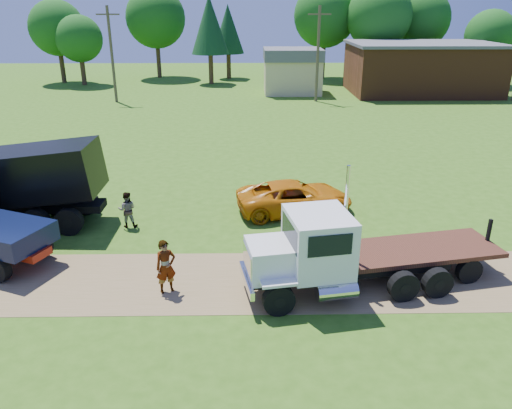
{
  "coord_description": "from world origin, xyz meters",
  "views": [
    {
      "loc": [
        -0.88,
        -15.39,
        9.14
      ],
      "look_at": [
        -0.56,
        3.29,
        1.6
      ],
      "focal_mm": 35.0,
      "sensor_mm": 36.0,
      "label": 1
    }
  ],
  "objects_px": {
    "orange_pickup": "(295,197)",
    "white_semi_tractor": "(320,254)",
    "spectator_a": "(166,267)",
    "flatbed_trailer": "(396,255)",
    "black_dump_truck": "(10,180)"
  },
  "relations": [
    {
      "from": "white_semi_tractor",
      "to": "spectator_a",
      "type": "distance_m",
      "value": 5.17
    },
    {
      "from": "black_dump_truck",
      "to": "flatbed_trailer",
      "type": "xyz_separation_m",
      "value": [
        15.58,
        -4.83,
        -1.24
      ]
    },
    {
      "from": "white_semi_tractor",
      "to": "flatbed_trailer",
      "type": "bearing_deg",
      "value": 10.74
    },
    {
      "from": "flatbed_trailer",
      "to": "spectator_a",
      "type": "distance_m",
      "value": 8.1
    },
    {
      "from": "black_dump_truck",
      "to": "spectator_a",
      "type": "xyz_separation_m",
      "value": [
        7.53,
        -5.77,
        -1.1
      ]
    },
    {
      "from": "flatbed_trailer",
      "to": "spectator_a",
      "type": "height_order",
      "value": "spectator_a"
    },
    {
      "from": "orange_pickup",
      "to": "flatbed_trailer",
      "type": "distance_m",
      "value": 6.72
    },
    {
      "from": "white_semi_tractor",
      "to": "flatbed_trailer",
      "type": "relative_size",
      "value": 0.95
    },
    {
      "from": "orange_pickup",
      "to": "spectator_a",
      "type": "distance_m",
      "value": 8.49
    },
    {
      "from": "flatbed_trailer",
      "to": "white_semi_tractor",
      "type": "bearing_deg",
      "value": -170.21
    },
    {
      "from": "white_semi_tractor",
      "to": "black_dump_truck",
      "type": "bearing_deg",
      "value": 144.91
    },
    {
      "from": "orange_pickup",
      "to": "white_semi_tractor",
      "type": "bearing_deg",
      "value": 171.33
    },
    {
      "from": "white_semi_tractor",
      "to": "spectator_a",
      "type": "height_order",
      "value": "white_semi_tractor"
    },
    {
      "from": "white_semi_tractor",
      "to": "flatbed_trailer",
      "type": "distance_m",
      "value": 3.18
    },
    {
      "from": "spectator_a",
      "to": "flatbed_trailer",
      "type": "bearing_deg",
      "value": -20.36
    }
  ]
}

